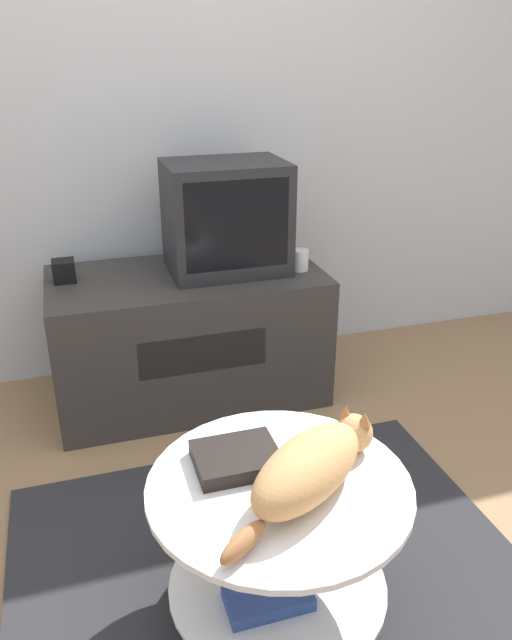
% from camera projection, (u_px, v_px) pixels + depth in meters
% --- Properties ---
extents(ground_plane, '(12.00, 12.00, 0.00)m').
position_uv_depth(ground_plane, '(286.00, 611.00, 1.76)').
color(ground_plane, '#93704C').
extents(wall_back, '(8.00, 0.05, 2.60)m').
position_uv_depth(wall_back, '(162.00, 86.00, 2.67)').
color(wall_back, silver).
rests_on(wall_back, ground_plane).
extents(rug, '(1.53, 1.51, 0.02)m').
position_uv_depth(rug, '(286.00, 608.00, 1.76)').
color(rug, '#28282B').
rests_on(rug, ground_plane).
extents(tv_stand, '(1.15, 0.60, 0.58)m').
position_uv_depth(tv_stand, '(189.00, 336.00, 2.74)').
color(tv_stand, '#33302D').
rests_on(tv_stand, ground_plane).
extents(tv, '(0.49, 0.36, 0.46)m').
position_uv_depth(tv, '(226.00, 217.00, 2.59)').
color(tv, '#232326').
rests_on(tv, tv_stand).
extents(speaker, '(0.09, 0.09, 0.09)m').
position_uv_depth(speaker, '(64.00, 271.00, 2.53)').
color(speaker, black).
rests_on(speaker, tv_stand).
extents(mug, '(0.07, 0.07, 0.09)m').
position_uv_depth(mug, '(300.00, 260.00, 2.66)').
color(mug, white).
rests_on(mug, tv_stand).
extents(coffee_table, '(0.68, 0.68, 0.44)m').
position_uv_depth(coffee_table, '(278.00, 537.00, 1.63)').
color(coffee_table, '#B2B2B7').
rests_on(coffee_table, rug).
extents(dvd_box, '(0.22, 0.18, 0.04)m').
position_uv_depth(dvd_box, '(237.00, 458.00, 1.63)').
color(dvd_box, black).
rests_on(dvd_box, coffee_table).
extents(cat, '(0.52, 0.39, 0.15)m').
position_uv_depth(cat, '(312.00, 466.00, 1.52)').
color(cat, tan).
rests_on(cat, coffee_table).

